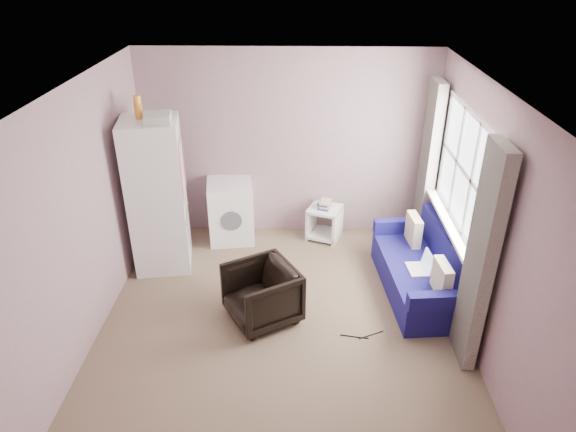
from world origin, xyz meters
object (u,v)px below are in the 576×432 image
object	(u,v)px
fridge	(157,195)
washing_machine	(231,210)
sofa	(424,271)
side_table	(325,220)
armchair	(262,292)

from	to	relation	value
fridge	washing_machine	size ratio (longest dim) A/B	2.58
washing_machine	sofa	size ratio (longest dim) A/B	0.48
fridge	side_table	world-z (taller)	fridge
armchair	sofa	xyz separation A→B (m)	(1.82, 0.54, -0.07)
armchair	washing_machine	bearing A→B (deg)	166.94
fridge	sofa	world-z (taller)	fridge
washing_machine	side_table	size ratio (longest dim) A/B	1.47
armchair	fridge	xyz separation A→B (m)	(-1.30, 1.05, 0.60)
fridge	sofa	size ratio (longest dim) A/B	1.23
side_table	sofa	size ratio (longest dim) A/B	0.33
fridge	washing_machine	world-z (taller)	fridge
washing_machine	side_table	xyz separation A→B (m)	(1.26, 0.04, -0.17)
side_table	sofa	distance (m)	1.64
fridge	washing_machine	distance (m)	1.13
sofa	washing_machine	bearing A→B (deg)	148.23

